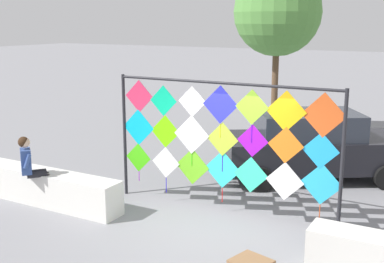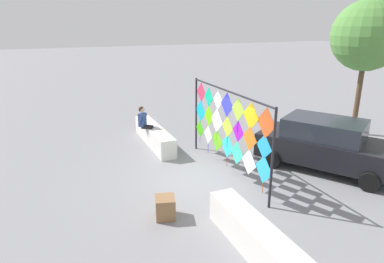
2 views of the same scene
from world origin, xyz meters
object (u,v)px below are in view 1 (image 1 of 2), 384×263
at_px(kite_display_rack, 223,134).
at_px(seated_vendor, 32,166).
at_px(tree_palm_like, 279,14).
at_px(parked_car, 312,145).

xyz_separation_m(kite_display_rack, seated_vendor, (-3.61, -1.70, -0.75)).
relative_size(kite_display_rack, tree_palm_like, 0.87).
bearing_deg(tree_palm_like, kite_display_rack, -78.49).
bearing_deg(seated_vendor, kite_display_rack, 25.21).
relative_size(seated_vendor, parked_car, 0.33).
distance_m(kite_display_rack, seated_vendor, 4.06).
relative_size(seated_vendor, tree_palm_like, 0.28).
bearing_deg(tree_palm_like, seated_vendor, -103.74).
bearing_deg(parked_car, tree_palm_like, 121.38).
bearing_deg(parked_car, kite_display_rack, -106.17).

